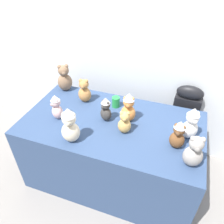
# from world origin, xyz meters

# --- Properties ---
(ground_plane) EXTENTS (10.00, 10.00, 0.00)m
(ground_plane) POSITION_xyz_m (0.00, 0.00, 0.00)
(ground_plane) COLOR gray
(wall_back) EXTENTS (7.00, 0.08, 2.60)m
(wall_back) POSITION_xyz_m (0.00, 0.97, 1.30)
(wall_back) COLOR silver
(wall_back) RESTS_ON ground_plane
(display_table) EXTENTS (1.71, 0.94, 0.79)m
(display_table) POSITION_xyz_m (0.00, 0.25, 0.40)
(display_table) COLOR navy
(display_table) RESTS_ON ground_plane
(instrument_case) EXTENTS (0.29, 0.14, 0.98)m
(instrument_case) POSITION_xyz_m (0.65, 0.85, 0.49)
(instrument_case) COLOR black
(instrument_case) RESTS_ON ground_plane
(teddy_bear_ginger) EXTENTS (0.15, 0.13, 0.30)m
(teddy_bear_ginger) POSITION_xyz_m (0.13, 0.32, 0.94)
(teddy_bear_ginger) COLOR #D17F3D
(teddy_bear_ginger) RESTS_ON display_table
(teddy_bear_charcoal) EXTENTS (0.14, 0.13, 0.25)m
(teddy_bear_charcoal) POSITION_xyz_m (-0.07, 0.27, 0.91)
(teddy_bear_charcoal) COLOR #383533
(teddy_bear_charcoal) RESTS_ON display_table
(teddy_bear_caramel) EXTENTS (0.15, 0.13, 0.27)m
(teddy_bear_caramel) POSITION_xyz_m (-0.39, 0.49, 0.91)
(teddy_bear_caramel) COLOR #B27A42
(teddy_bear_caramel) RESTS_ON display_table
(teddy_bear_cream) EXTENTS (0.19, 0.17, 0.34)m
(teddy_bear_cream) POSITION_xyz_m (-0.24, -0.09, 0.96)
(teddy_bear_cream) COLOR beige
(teddy_bear_cream) RESTS_ON display_table
(teddy_bear_ash) EXTENTS (0.16, 0.15, 0.28)m
(teddy_bear_ash) POSITION_xyz_m (0.73, -0.02, 0.92)
(teddy_bear_ash) COLOR gray
(teddy_bear_ash) RESTS_ON display_table
(teddy_bear_honey) EXTENTS (0.13, 0.12, 0.23)m
(teddy_bear_honey) POSITION_xyz_m (0.15, 0.16, 0.90)
(teddy_bear_honey) COLOR tan
(teddy_bear_honey) RESTS_ON display_table
(teddy_bear_chestnut) EXTENTS (0.13, 0.12, 0.27)m
(teddy_bear_chestnut) POSITION_xyz_m (0.60, 0.13, 0.92)
(teddy_bear_chestnut) COLOR brown
(teddy_bear_chestnut) RESTS_ON display_table
(teddy_bear_mocha) EXTENTS (0.21, 0.20, 0.32)m
(teddy_bear_mocha) POSITION_xyz_m (-0.70, 0.62, 0.94)
(teddy_bear_mocha) COLOR #7F6047
(teddy_bear_mocha) RESTS_ON display_table
(teddy_bear_blush) EXTENTS (0.15, 0.15, 0.26)m
(teddy_bear_blush) POSITION_xyz_m (-0.52, 0.14, 0.92)
(teddy_bear_blush) COLOR beige
(teddy_bear_blush) RESTS_ON display_table
(teddy_bear_snow) EXTENTS (0.18, 0.17, 0.31)m
(teddy_bear_snow) POSITION_xyz_m (0.69, 0.28, 0.94)
(teddy_bear_snow) COLOR white
(teddy_bear_snow) RESTS_ON display_table
(party_cup_green) EXTENTS (0.08, 0.08, 0.11)m
(party_cup_green) POSITION_xyz_m (-0.05, 0.51, 0.85)
(party_cup_green) COLOR #238C3D
(party_cup_green) RESTS_ON display_table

